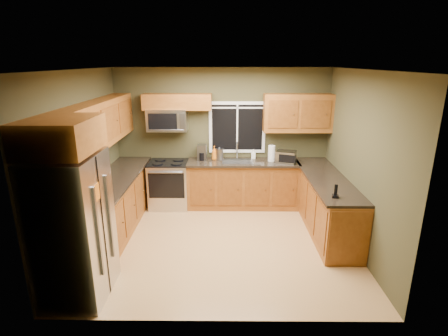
{
  "coord_description": "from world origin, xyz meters",
  "views": [
    {
      "loc": [
        0.09,
        -5.06,
        2.82
      ],
      "look_at": [
        0.05,
        0.35,
        1.15
      ],
      "focal_mm": 28.0,
      "sensor_mm": 36.0,
      "label": 1
    }
  ],
  "objects_px": {
    "range": "(169,184)",
    "soap_bottle_b": "(253,154)",
    "cordless_phone": "(335,194)",
    "coffee_maker": "(202,153)",
    "toaster_oven": "(286,157)",
    "soap_bottle_a": "(214,153)",
    "microwave": "(167,120)",
    "paper_towel_roll": "(271,153)",
    "refrigerator": "(74,228)",
    "kettle": "(219,154)"
  },
  "relations": [
    {
      "from": "microwave",
      "to": "kettle",
      "type": "height_order",
      "value": "microwave"
    },
    {
      "from": "soap_bottle_b",
      "to": "kettle",
      "type": "bearing_deg",
      "value": -170.71
    },
    {
      "from": "range",
      "to": "microwave",
      "type": "relative_size",
      "value": 1.23
    },
    {
      "from": "soap_bottle_a",
      "to": "range",
      "type": "bearing_deg",
      "value": -172.46
    },
    {
      "from": "toaster_oven",
      "to": "microwave",
      "type": "bearing_deg",
      "value": 174.72
    },
    {
      "from": "coffee_maker",
      "to": "cordless_phone",
      "type": "height_order",
      "value": "coffee_maker"
    },
    {
      "from": "range",
      "to": "soap_bottle_b",
      "type": "xyz_separation_m",
      "value": [
        1.68,
        0.22,
        0.56
      ]
    },
    {
      "from": "toaster_oven",
      "to": "refrigerator",
      "type": "bearing_deg",
      "value": -137.74
    },
    {
      "from": "range",
      "to": "kettle",
      "type": "distance_m",
      "value": 1.17
    },
    {
      "from": "soap_bottle_a",
      "to": "cordless_phone",
      "type": "bearing_deg",
      "value": -47.69
    },
    {
      "from": "toaster_oven",
      "to": "cordless_phone",
      "type": "xyz_separation_m",
      "value": [
        0.43,
        -1.79,
        -0.06
      ]
    },
    {
      "from": "cordless_phone",
      "to": "kettle",
      "type": "bearing_deg",
      "value": 130.83
    },
    {
      "from": "kettle",
      "to": "cordless_phone",
      "type": "bearing_deg",
      "value": -49.17
    },
    {
      "from": "cordless_phone",
      "to": "toaster_oven",
      "type": "bearing_deg",
      "value": 103.38
    },
    {
      "from": "cordless_phone",
      "to": "coffee_maker",
      "type": "bearing_deg",
      "value": 135.78
    },
    {
      "from": "refrigerator",
      "to": "soap_bottle_b",
      "type": "distance_m",
      "value": 3.82
    },
    {
      "from": "coffee_maker",
      "to": "soap_bottle_a",
      "type": "relative_size",
      "value": 1.09
    },
    {
      "from": "toaster_oven",
      "to": "paper_towel_roll",
      "type": "relative_size",
      "value": 1.29
    },
    {
      "from": "microwave",
      "to": "cordless_phone",
      "type": "distance_m",
      "value": 3.44
    },
    {
      "from": "refrigerator",
      "to": "microwave",
      "type": "xyz_separation_m",
      "value": [
        0.69,
        2.91,
        0.83
      ]
    },
    {
      "from": "toaster_oven",
      "to": "soap_bottle_b",
      "type": "xyz_separation_m",
      "value": [
        -0.6,
        0.29,
        -0.02
      ]
    },
    {
      "from": "kettle",
      "to": "soap_bottle_a",
      "type": "relative_size",
      "value": 1.01
    },
    {
      "from": "coffee_maker",
      "to": "paper_towel_roll",
      "type": "xyz_separation_m",
      "value": [
        1.36,
        -0.09,
        0.02
      ]
    },
    {
      "from": "refrigerator",
      "to": "toaster_oven",
      "type": "bearing_deg",
      "value": 42.26
    },
    {
      "from": "range",
      "to": "microwave",
      "type": "distance_m",
      "value": 1.27
    },
    {
      "from": "soap_bottle_b",
      "to": "soap_bottle_a",
      "type": "bearing_deg",
      "value": -172.6
    },
    {
      "from": "microwave",
      "to": "paper_towel_roll",
      "type": "relative_size",
      "value": 2.23
    },
    {
      "from": "kettle",
      "to": "soap_bottle_b",
      "type": "bearing_deg",
      "value": 9.29
    },
    {
      "from": "refrigerator",
      "to": "microwave",
      "type": "height_order",
      "value": "microwave"
    },
    {
      "from": "soap_bottle_a",
      "to": "soap_bottle_b",
      "type": "xyz_separation_m",
      "value": [
        0.78,
        0.1,
        -0.04
      ]
    },
    {
      "from": "toaster_oven",
      "to": "soap_bottle_a",
      "type": "height_order",
      "value": "soap_bottle_a"
    },
    {
      "from": "soap_bottle_a",
      "to": "soap_bottle_b",
      "type": "height_order",
      "value": "soap_bottle_a"
    },
    {
      "from": "coffee_maker",
      "to": "soap_bottle_b",
      "type": "xyz_separation_m",
      "value": [
        1.02,
        0.09,
        -0.05
      ]
    },
    {
      "from": "range",
      "to": "cordless_phone",
      "type": "xyz_separation_m",
      "value": [
        2.7,
        -1.86,
        0.53
      ]
    },
    {
      "from": "toaster_oven",
      "to": "kettle",
      "type": "height_order",
      "value": "kettle"
    },
    {
      "from": "soap_bottle_a",
      "to": "toaster_oven",
      "type": "bearing_deg",
      "value": -8.0
    },
    {
      "from": "cordless_phone",
      "to": "microwave",
      "type": "bearing_deg",
      "value": 143.54
    },
    {
      "from": "coffee_maker",
      "to": "microwave",
      "type": "bearing_deg",
      "value": 179.6
    },
    {
      "from": "kettle",
      "to": "soap_bottle_a",
      "type": "height_order",
      "value": "kettle"
    },
    {
      "from": "refrigerator",
      "to": "soap_bottle_a",
      "type": "xyz_separation_m",
      "value": [
        1.59,
        2.89,
        0.18
      ]
    },
    {
      "from": "microwave",
      "to": "soap_bottle_a",
      "type": "height_order",
      "value": "microwave"
    },
    {
      "from": "toaster_oven",
      "to": "cordless_phone",
      "type": "height_order",
      "value": "toaster_oven"
    },
    {
      "from": "soap_bottle_a",
      "to": "coffee_maker",
      "type": "bearing_deg",
      "value": 177.1
    },
    {
      "from": "toaster_oven",
      "to": "soap_bottle_b",
      "type": "bearing_deg",
      "value": 153.81
    },
    {
      "from": "range",
      "to": "cordless_phone",
      "type": "relative_size",
      "value": 4.75
    },
    {
      "from": "microwave",
      "to": "paper_towel_roll",
      "type": "bearing_deg",
      "value": -2.65
    },
    {
      "from": "refrigerator",
      "to": "kettle",
      "type": "distance_m",
      "value": 3.34
    },
    {
      "from": "soap_bottle_a",
      "to": "kettle",
      "type": "bearing_deg",
      "value": -5.64
    },
    {
      "from": "refrigerator",
      "to": "paper_towel_roll",
      "type": "bearing_deg",
      "value": 46.12
    },
    {
      "from": "toaster_oven",
      "to": "paper_towel_roll",
      "type": "height_order",
      "value": "paper_towel_roll"
    }
  ]
}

